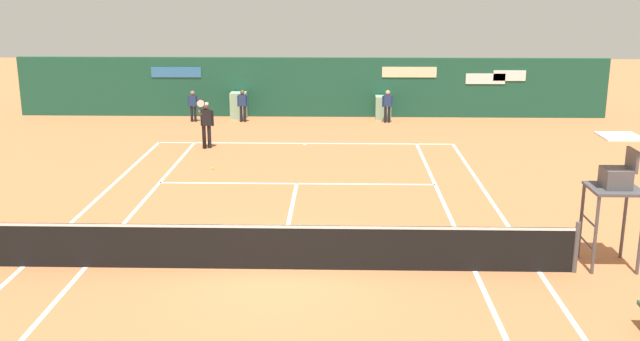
% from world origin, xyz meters
% --- Properties ---
extents(ground_plane, '(80.00, 80.00, 0.01)m').
position_xyz_m(ground_plane, '(-0.00, 0.58, 0.00)').
color(ground_plane, '#C67042').
extents(tennis_net, '(12.10, 0.10, 1.07)m').
position_xyz_m(tennis_net, '(0.00, 0.00, 0.51)').
color(tennis_net, '#4C4C51').
rests_on(tennis_net, ground_plane).
extents(sponsor_back_wall, '(25.00, 1.02, 2.51)m').
position_xyz_m(sponsor_back_wall, '(0.00, 16.97, 1.22)').
color(sponsor_back_wall, '#194C38').
rests_on(sponsor_back_wall, ground_plane).
extents(umpire_chair, '(1.00, 1.00, 2.76)m').
position_xyz_m(umpire_chair, '(6.80, 0.38, 1.79)').
color(umpire_chair, '#47474C').
rests_on(umpire_chair, ground_plane).
extents(player_on_baseline, '(0.51, 0.79, 1.83)m').
position_xyz_m(player_on_baseline, '(-3.39, 10.84, 0.97)').
color(player_on_baseline, black).
rests_on(player_on_baseline, ground_plane).
extents(ball_kid_right_post, '(0.43, 0.18, 1.29)m').
position_xyz_m(ball_kid_right_post, '(-4.80, 15.67, 0.74)').
color(ball_kid_right_post, black).
rests_on(ball_kid_right_post, ground_plane).
extents(ball_kid_centre_post, '(0.44, 0.18, 1.32)m').
position_xyz_m(ball_kid_centre_post, '(-2.75, 15.67, 0.76)').
color(ball_kid_centre_post, black).
rests_on(ball_kid_centre_post, ground_plane).
extents(ball_kid_left_post, '(0.45, 0.19, 1.34)m').
position_xyz_m(ball_kid_left_post, '(3.19, 15.67, 0.77)').
color(ball_kid_left_post, black).
rests_on(ball_kid_left_post, ground_plane).
extents(tennis_ball_by_sideline, '(0.07, 0.07, 0.07)m').
position_xyz_m(tennis_ball_by_sideline, '(-4.69, 2.56, 0.03)').
color(tennis_ball_by_sideline, '#CCE033').
rests_on(tennis_ball_by_sideline, ground_plane).
extents(tennis_ball_near_service_line, '(0.07, 0.07, 0.07)m').
position_xyz_m(tennis_ball_near_service_line, '(-2.71, 7.97, 0.03)').
color(tennis_ball_near_service_line, '#CCE033').
rests_on(tennis_ball_near_service_line, ground_plane).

